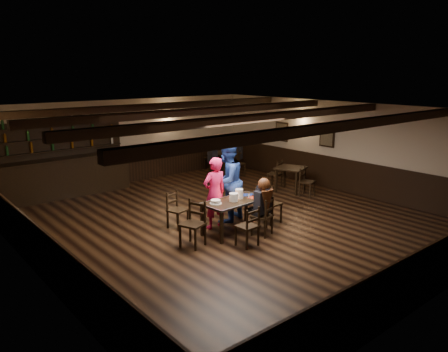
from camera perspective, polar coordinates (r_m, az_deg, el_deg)
ground at (r=10.75m, az=0.35°, el=-5.86°), size 10.00×10.00×0.00m
room_shell at (r=10.34m, az=0.27°, el=3.36°), size 9.02×10.02×2.71m
dining_table at (r=9.85m, az=1.42°, el=-3.64°), size 1.56×0.84×0.75m
chair_near_left at (r=9.09m, az=3.39°, el=-6.26°), size 0.42×0.40×0.86m
chair_near_right at (r=9.72m, az=5.43°, el=-4.90°), size 0.51×0.50×0.88m
chair_end_left at (r=9.17m, az=-3.83°, el=-5.68°), size 0.55×0.57×0.96m
chair_end_right at (r=10.48m, az=5.79°, el=-3.25°), size 0.45×0.47×0.96m
chair_far_pushed at (r=10.25m, az=-6.41°, el=-3.99°), size 0.49×0.48×0.86m
woman_pink at (r=10.05m, az=-1.23°, el=-2.25°), size 0.64×0.44×1.68m
man_blue at (r=10.49m, az=0.38°, el=-0.70°), size 1.13×0.98×1.98m
seated_person at (r=9.63m, az=5.16°, el=-2.90°), size 0.36×0.54×0.88m
cake at (r=9.56m, az=-1.10°, el=-3.40°), size 0.27×0.27×0.09m
plate_stack_a at (r=9.72m, az=1.27°, el=-2.78°), size 0.19×0.19×0.18m
plate_stack_b at (r=9.94m, az=2.00°, el=-2.31°), size 0.18×0.18×0.21m
tea_light at (r=9.95m, az=1.44°, el=-2.79°), size 0.06×0.06×0.06m
salt_shaker at (r=9.97m, az=3.27°, el=-2.68°), size 0.03×0.03×0.08m
pepper_shaker at (r=10.03m, az=3.25°, el=-2.54°), size 0.04×0.04×0.09m
drink_glass at (r=10.04m, az=2.19°, el=-2.43°), size 0.08×0.08×0.12m
menu_red at (r=10.07m, az=4.00°, el=-2.75°), size 0.38×0.32×0.00m
menu_blue at (r=10.24m, az=3.00°, el=-2.46°), size 0.39×0.36×0.00m
bar_counter at (r=13.43m, az=-21.10°, el=0.40°), size 4.44×0.70×2.20m
back_table_a at (r=13.30m, az=8.70°, el=0.70°), size 1.02×1.02×0.75m
back_table_b at (r=15.52m, az=0.01°, el=2.74°), size 0.94×0.94×0.75m
bg_patron_left at (r=14.98m, az=-1.51°, el=3.06°), size 0.28×0.39×0.75m
bg_patron_right at (r=15.78m, az=1.70°, el=3.62°), size 0.32×0.42×0.76m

